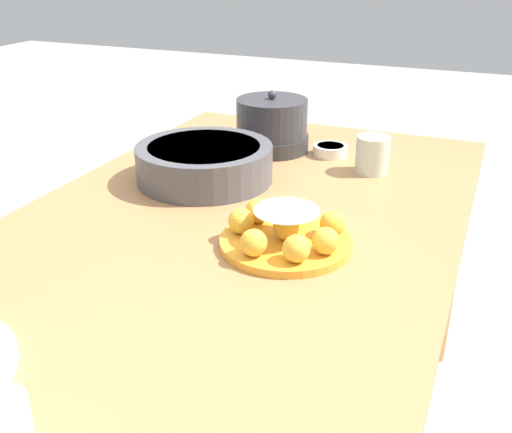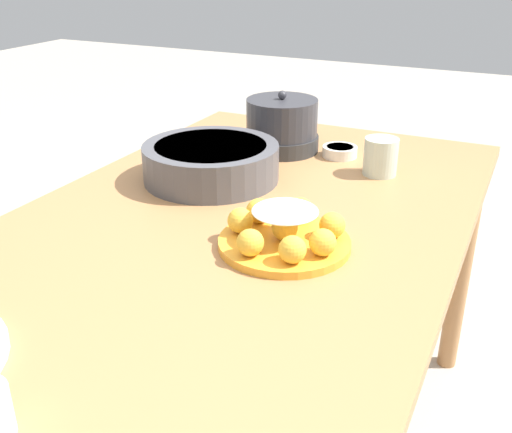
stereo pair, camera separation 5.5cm
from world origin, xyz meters
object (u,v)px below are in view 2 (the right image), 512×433
object	(u,v)px
warming_pot	(282,126)
cake_plate	(285,233)
sauce_bowl	(340,151)
serving_bowl	(211,161)
dining_table	(231,260)
cup_near	(381,157)

from	to	relation	value
warming_pot	cake_plate	bearing A→B (deg)	-156.12
cake_plate	sauce_bowl	xyz separation A→B (m)	(0.56, 0.07, -0.01)
cake_plate	warming_pot	distance (m)	0.60
serving_bowl	sauce_bowl	size ratio (longest dim) A/B	3.51
serving_bowl	sauce_bowl	distance (m)	0.38
serving_bowl	sauce_bowl	xyz separation A→B (m)	(0.30, -0.23, -0.03)
sauce_bowl	warming_pot	bearing A→B (deg)	95.77
dining_table	sauce_bowl	bearing A→B (deg)	-7.87
cake_plate	warming_pot	world-z (taller)	warming_pot
serving_bowl	cup_near	world-z (taller)	cup_near
dining_table	warming_pot	size ratio (longest dim) A/B	7.63
cup_near	warming_pot	xyz separation A→B (m)	(0.07, 0.30, 0.02)
warming_pot	cup_near	bearing A→B (deg)	-103.59
serving_bowl	warming_pot	size ratio (longest dim) A/B	1.60
cup_near	sauce_bowl	bearing A→B (deg)	56.31
cake_plate	warming_pot	size ratio (longest dim) A/B	1.23
sauce_bowl	warming_pot	size ratio (longest dim) A/B	0.46
sauce_bowl	cup_near	bearing A→B (deg)	-123.69
dining_table	serving_bowl	distance (m)	0.30
cake_plate	sauce_bowl	size ratio (longest dim) A/B	2.69
dining_table	warming_pot	distance (m)	0.53
sauce_bowl	cup_near	distance (m)	0.17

